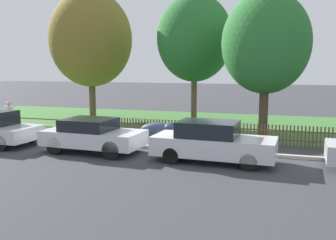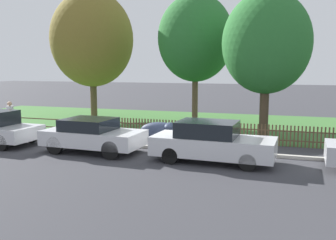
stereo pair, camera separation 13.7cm
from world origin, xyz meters
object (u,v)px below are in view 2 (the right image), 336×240
object	(u,v)px
parked_car_black_saloon	(93,135)
pedestrian_near_fence	(10,116)
parked_car_navy_estate	(212,142)
tree_mid_park	(266,43)
tree_nearest_kerb	(92,39)
covered_motorcycle	(161,131)
tree_behind_motorcycle	(196,38)

from	to	relation	value
parked_car_black_saloon	pedestrian_near_fence	bearing A→B (deg)	162.71
parked_car_navy_estate	tree_mid_park	world-z (taller)	tree_mid_park
tree_nearest_kerb	pedestrian_near_fence	world-z (taller)	tree_nearest_kerb
parked_car_black_saloon	pedestrian_near_fence	distance (m)	5.91
covered_motorcycle	tree_mid_park	distance (m)	6.13
parked_car_black_saloon	tree_behind_motorcycle	bearing A→B (deg)	78.28
tree_behind_motorcycle	tree_mid_park	size ratio (longest dim) A/B	1.10
covered_motorcycle	parked_car_navy_estate	bearing A→B (deg)	-43.10
parked_car_black_saloon	tree_nearest_kerb	xyz separation A→B (m)	(-4.63, 8.38, 4.29)
parked_car_navy_estate	tree_behind_motorcycle	bearing A→B (deg)	109.97
pedestrian_near_fence	parked_car_black_saloon	bearing A→B (deg)	-130.27
parked_car_navy_estate	pedestrian_near_fence	world-z (taller)	pedestrian_near_fence
parked_car_navy_estate	tree_behind_motorcycle	distance (m)	9.59
tree_nearest_kerb	covered_motorcycle	bearing A→B (deg)	-42.62
tree_mid_park	pedestrian_near_fence	bearing A→B (deg)	-165.79
parked_car_navy_estate	tree_mid_park	xyz separation A→B (m)	(1.41, 4.98, 3.62)
covered_motorcycle	pedestrian_near_fence	xyz separation A→B (m)	(-7.59, -0.29, 0.35)
covered_motorcycle	tree_behind_motorcycle	xyz separation A→B (m)	(-0.01, 5.91, 4.28)
parked_car_navy_estate	tree_nearest_kerb	world-z (taller)	tree_nearest_kerb
parked_car_navy_estate	parked_car_black_saloon	bearing A→B (deg)	-178.67
tree_mid_park	parked_car_navy_estate	bearing A→B (deg)	-105.80
parked_car_navy_estate	tree_nearest_kerb	xyz separation A→B (m)	(-9.31, 8.43, 4.27)
covered_motorcycle	tree_nearest_kerb	world-z (taller)	tree_nearest_kerb
covered_motorcycle	pedestrian_near_fence	distance (m)	7.61
parked_car_black_saloon	tree_behind_motorcycle	xyz separation A→B (m)	(2.02, 8.17, 4.18)
covered_motorcycle	parked_car_black_saloon	bearing A→B (deg)	-134.04
parked_car_black_saloon	tree_mid_park	distance (m)	8.63
pedestrian_near_fence	tree_mid_park	bearing A→B (deg)	-96.59
parked_car_navy_estate	tree_nearest_kerb	bearing A→B (deg)	139.87
pedestrian_near_fence	covered_motorcycle	bearing A→B (deg)	-108.64
tree_nearest_kerb	tree_mid_park	size ratio (longest dim) A/B	1.20
tree_behind_motorcycle	tree_mid_park	bearing A→B (deg)	-38.58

